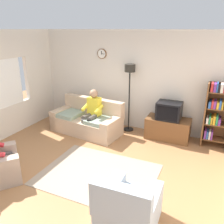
{
  "coord_description": "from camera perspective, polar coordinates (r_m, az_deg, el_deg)",
  "views": [
    {
      "loc": [
        2.05,
        -3.44,
        2.72
      ],
      "look_at": [
        0.04,
        1.03,
        0.98
      ],
      "focal_mm": 37.75,
      "sensor_mm": 36.0,
      "label": 1
    }
  ],
  "objects": [
    {
      "name": "ground_plane",
      "position": [
        4.84,
        -5.59,
        -14.7
      ],
      "size": [
        12.0,
        12.0,
        0.0
      ],
      "primitive_type": "plane",
      "color": "#9E6B42"
    },
    {
      "name": "back_wall_assembly",
      "position": [
        6.58,
        5.62,
        7.5
      ],
      "size": [
        6.2,
        0.17,
        2.7
      ],
      "color": "silver",
      "rests_on": "ground_plane"
    },
    {
      "name": "couch",
      "position": [
        6.5,
        -6.05,
        -2.23
      ],
      "size": [
        1.99,
        1.1,
        0.9
      ],
      "color": "tan",
      "rests_on": "ground_plane"
    },
    {
      "name": "tv_stand",
      "position": [
        6.27,
        13.33,
        -3.91
      ],
      "size": [
        1.1,
        0.56,
        0.55
      ],
      "color": "brown",
      "rests_on": "ground_plane"
    },
    {
      "name": "tv",
      "position": [
        6.07,
        13.65,
        0.31
      ],
      "size": [
        0.6,
        0.49,
        0.44
      ],
      "color": "black",
      "rests_on": "tv_stand"
    },
    {
      "name": "bookshelf",
      "position": [
        6.05,
        24.22,
        -0.26
      ],
      "size": [
        0.68,
        0.36,
        1.58
      ],
      "color": "brown",
      "rests_on": "ground_plane"
    },
    {
      "name": "floor_lamp",
      "position": [
        6.29,
        4.3,
        7.9
      ],
      "size": [
        0.28,
        0.28,
        1.85
      ],
      "color": "black",
      "rests_on": "ground_plane"
    },
    {
      "name": "armchair_near_bookshelf",
      "position": [
        3.64,
        3.99,
        -22.42
      ],
      "size": [
        0.83,
        0.9,
        0.9
      ],
      "color": "#9EADBC",
      "rests_on": "ground_plane"
    },
    {
      "name": "area_rug",
      "position": [
        4.81,
        -3.37,
        -14.82
      ],
      "size": [
        2.2,
        1.7,
        0.01
      ],
      "primitive_type": "cube",
      "color": "gray",
      "rests_on": "ground_plane"
    },
    {
      "name": "person_on_couch",
      "position": [
        6.17,
        -4.85,
        0.42
      ],
      "size": [
        0.55,
        0.57,
        1.24
      ],
      "color": "yellow",
      "rests_on": "ground_plane"
    }
  ]
}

